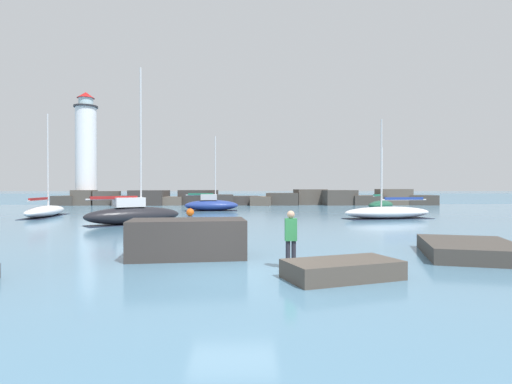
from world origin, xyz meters
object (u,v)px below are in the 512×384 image
(sailboat_moored_2, at_px, (211,205))
(lighthouse, at_px, (86,155))
(mooring_buoy_orange_near, at_px, (190,212))
(sailboat_moored_0, at_px, (388,212))
(sailboat_moored_3, at_px, (133,214))
(sailboat_moored_4, at_px, (381,205))
(person_on_rocks, at_px, (291,236))
(sailboat_moored_1, at_px, (46,211))

(sailboat_moored_2, bearing_deg, lighthouse, 139.99)
(mooring_buoy_orange_near, bearing_deg, sailboat_moored_0, -11.63)
(sailboat_moored_3, relative_size, mooring_buoy_orange_near, 12.14)
(sailboat_moored_4, distance_m, person_on_rocks, 36.77)
(lighthouse, bearing_deg, mooring_buoy_orange_near, -53.30)
(sailboat_moored_1, distance_m, mooring_buoy_orange_near, 12.51)
(sailboat_moored_2, relative_size, person_on_rocks, 4.54)
(lighthouse, distance_m, sailboat_moored_0, 45.54)
(person_on_rocks, bearing_deg, sailboat_moored_4, 66.29)
(sailboat_moored_0, height_order, sailboat_moored_4, sailboat_moored_0)
(sailboat_moored_1, relative_size, sailboat_moored_4, 1.25)
(sailboat_moored_1, relative_size, person_on_rocks, 5.04)
(lighthouse, relative_size, sailboat_moored_2, 2.05)
(sailboat_moored_3, height_order, sailboat_moored_4, sailboat_moored_3)
(lighthouse, xyz_separation_m, sailboat_moored_3, (15.69, -32.71, -6.71))
(sailboat_moored_2, bearing_deg, sailboat_moored_3, -104.35)
(sailboat_moored_0, relative_size, sailboat_moored_2, 0.99)
(sailboat_moored_2, relative_size, sailboat_moored_4, 1.12)
(sailboat_moored_1, height_order, sailboat_moored_4, sailboat_moored_1)
(lighthouse, xyz_separation_m, sailboat_moored_2, (19.81, -16.63, -6.75))
(sailboat_moored_0, relative_size, sailboat_moored_3, 0.75)
(lighthouse, relative_size, sailboat_moored_3, 1.55)
(person_on_rocks, bearing_deg, mooring_buoy_orange_near, 104.56)
(lighthouse, height_order, sailboat_moored_1, lighthouse)
(sailboat_moored_4, xyz_separation_m, mooring_buoy_orange_near, (-20.81, -10.47, -0.19))
(sailboat_moored_0, xyz_separation_m, mooring_buoy_orange_near, (-16.43, 3.38, -0.16))
(mooring_buoy_orange_near, xyz_separation_m, person_on_rocks, (6.02, -23.19, 0.67))
(person_on_rocks, bearing_deg, lighthouse, 117.08)
(sailboat_moored_3, distance_m, mooring_buoy_orange_near, 8.32)
(sailboat_moored_2, distance_m, sailboat_moored_4, 19.70)
(sailboat_moored_1, bearing_deg, lighthouse, 103.64)
(sailboat_moored_1, distance_m, sailboat_moored_4, 34.95)
(person_on_rocks, bearing_deg, sailboat_moored_0, 62.27)
(sailboat_moored_1, height_order, sailboat_moored_3, sailboat_moored_3)
(sailboat_moored_3, bearing_deg, sailboat_moored_1, 141.27)
(lighthouse, relative_size, sailboat_moored_0, 2.08)
(sailboat_moored_4, bearing_deg, lighthouse, 159.86)
(sailboat_moored_1, bearing_deg, sailboat_moored_2, 31.30)
(sailboat_moored_2, xyz_separation_m, sailboat_moored_4, (19.57, 2.19, -0.14))
(lighthouse, relative_size, sailboat_moored_4, 2.30)
(sailboat_moored_1, xyz_separation_m, mooring_buoy_orange_near, (12.51, 0.07, -0.16))
(lighthouse, distance_m, sailboat_moored_4, 42.51)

